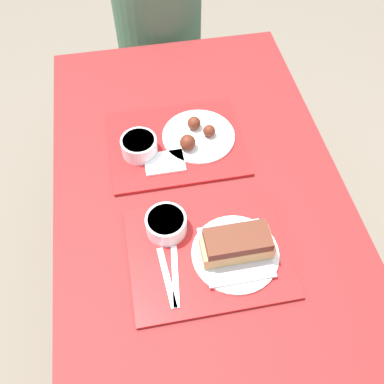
% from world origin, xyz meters
% --- Properties ---
extents(ground_plane, '(12.00, 12.00, 0.00)m').
position_xyz_m(ground_plane, '(0.00, 0.00, 0.00)').
color(ground_plane, '#706656').
extents(picnic_table, '(0.86, 1.51, 0.77)m').
position_xyz_m(picnic_table, '(0.00, 0.00, 0.67)').
color(picnic_table, maroon).
rests_on(picnic_table, ground_plane).
extents(picnic_bench_far, '(0.82, 0.28, 0.43)m').
position_xyz_m(picnic_bench_far, '(0.00, 0.97, 0.37)').
color(picnic_bench_far, maroon).
rests_on(picnic_bench_far, ground_plane).
extents(tray_near, '(0.42, 0.34, 0.01)m').
position_xyz_m(tray_near, '(-0.02, -0.18, 0.78)').
color(tray_near, red).
rests_on(tray_near, picnic_table).
extents(tray_far, '(0.42, 0.34, 0.01)m').
position_xyz_m(tray_far, '(-0.04, 0.22, 0.78)').
color(tray_far, red).
rests_on(tray_far, picnic_table).
extents(bowl_coleslaw_near, '(0.11, 0.11, 0.06)m').
position_xyz_m(bowl_coleslaw_near, '(-0.12, -0.09, 0.81)').
color(bowl_coleslaw_near, silver).
rests_on(bowl_coleslaw_near, tray_near).
extents(brisket_sandwich_plate, '(0.23, 0.23, 0.09)m').
position_xyz_m(brisket_sandwich_plate, '(0.05, -0.20, 0.82)').
color(brisket_sandwich_plate, white).
rests_on(brisket_sandwich_plate, tray_near).
extents(plastic_fork_near, '(0.03, 0.17, 0.00)m').
position_xyz_m(plastic_fork_near, '(-0.14, -0.23, 0.78)').
color(plastic_fork_near, white).
rests_on(plastic_fork_near, tray_near).
extents(plastic_knife_near, '(0.04, 0.17, 0.00)m').
position_xyz_m(plastic_knife_near, '(-0.12, -0.23, 0.78)').
color(plastic_knife_near, white).
rests_on(plastic_knife_near, tray_near).
extents(bowl_coleslaw_far, '(0.11, 0.11, 0.06)m').
position_xyz_m(bowl_coleslaw_far, '(-0.16, 0.20, 0.81)').
color(bowl_coleslaw_far, silver).
rests_on(bowl_coleslaw_far, tray_far).
extents(wings_plate_far, '(0.23, 0.23, 0.06)m').
position_xyz_m(wings_plate_far, '(0.03, 0.23, 0.80)').
color(wings_plate_far, white).
rests_on(wings_plate_far, tray_far).
extents(napkin_far, '(0.12, 0.09, 0.01)m').
position_xyz_m(napkin_far, '(-0.09, 0.14, 0.79)').
color(napkin_far, white).
rests_on(napkin_far, tray_far).
extents(person_seated_across, '(0.37, 0.37, 0.72)m').
position_xyz_m(person_seated_across, '(-0.00, 0.97, 0.73)').
color(person_seated_across, '#477051').
rests_on(person_seated_across, picnic_bench_far).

